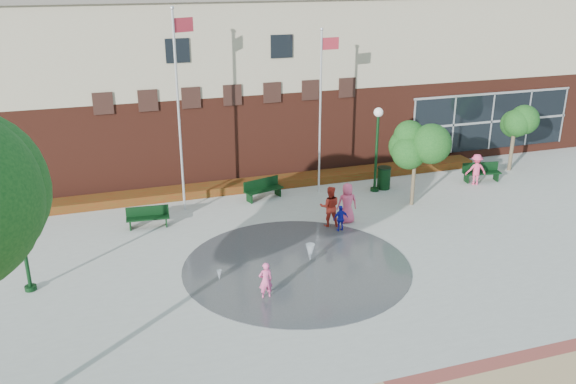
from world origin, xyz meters
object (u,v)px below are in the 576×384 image
object	(u,v)px
flagpole_right	(321,104)
child_splash	(266,280)
bench_left	(148,221)
trash_can	(384,178)
flagpole_left	(179,102)

from	to	relation	value
flagpole_right	child_splash	size ratio (longest dim) A/B	6.02
bench_left	child_splash	xyz separation A→B (m)	(3.07, -7.18, 0.36)
trash_can	child_splash	bearing A→B (deg)	-135.82
flagpole_right	trash_can	bearing A→B (deg)	-16.73
flagpole_left	trash_can	distance (m)	10.74
flagpole_right	trash_can	xyz separation A→B (m)	(3.17, -0.61, -3.81)
flagpole_left	flagpole_right	bearing A→B (deg)	-20.92
trash_can	child_splash	distance (m)	11.95
flagpole_left	trash_can	size ratio (longest dim) A/B	7.88
flagpole_left	bench_left	distance (m)	5.25
flagpole_left	bench_left	bearing A→B (deg)	-162.81
flagpole_right	bench_left	world-z (taller)	flagpole_right
trash_can	flagpole_left	bearing A→B (deg)	177.71
bench_left	child_splash	distance (m)	7.81
trash_can	flagpole_right	bearing A→B (deg)	169.08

